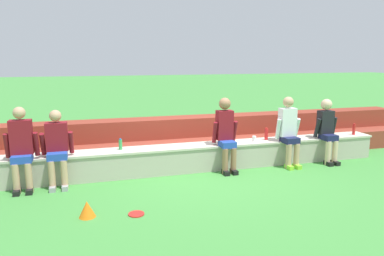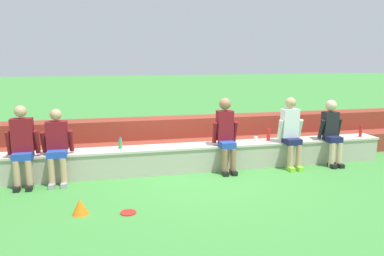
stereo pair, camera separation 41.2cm
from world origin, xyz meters
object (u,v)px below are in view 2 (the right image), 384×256
(person_far_left, at_px, (23,144))
(water_bottle_center_gap, at_px, (268,135))
(sports_cone, at_px, (80,207))
(water_bottle_near_left, at_px, (120,143))
(frisbee, at_px, (128,213))
(person_right_of_center, at_px, (291,131))
(person_center, at_px, (226,133))
(person_left_of_center, at_px, (57,144))
(plastic_cup_left_end, at_px, (256,139))
(water_bottle_near_right, at_px, (361,131))
(person_far_right, at_px, (332,130))

(person_far_left, distance_m, water_bottle_center_gap, 4.68)
(person_far_left, relative_size, sports_cone, 6.03)
(water_bottle_near_left, relative_size, frisbee, 0.92)
(water_bottle_near_left, bearing_deg, person_right_of_center, -5.18)
(person_center, height_order, water_bottle_near_left, person_center)
(person_left_of_center, bearing_deg, person_center, 0.02)
(plastic_cup_left_end, bearing_deg, person_far_left, -177.09)
(water_bottle_near_left, bearing_deg, person_far_left, -169.42)
(person_left_of_center, relative_size, water_bottle_near_left, 6.32)
(plastic_cup_left_end, xyz_separation_m, sports_cone, (-3.35, -1.64, -0.45))
(water_bottle_near_left, height_order, water_bottle_center_gap, water_bottle_center_gap)
(person_far_left, bearing_deg, person_right_of_center, 0.02)
(water_bottle_near_right, xyz_separation_m, water_bottle_center_gap, (-2.13, 0.08, 0.00))
(person_right_of_center, height_order, water_bottle_near_right, person_right_of_center)
(person_right_of_center, bearing_deg, person_far_right, -0.14)
(person_left_of_center, bearing_deg, plastic_cup_left_end, 2.65)
(water_bottle_center_gap, bearing_deg, plastic_cup_left_end, -168.31)
(person_far_left, xyz_separation_m, person_left_of_center, (0.55, 0.04, -0.04))
(person_far_right, relative_size, plastic_cup_left_end, 11.88)
(person_far_right, height_order, sports_cone, person_far_right)
(person_left_of_center, xyz_separation_m, sports_cone, (0.45, -1.47, -0.60))
(person_far_right, xyz_separation_m, plastic_cup_left_end, (-1.58, 0.22, -0.16))
(person_right_of_center, relative_size, water_bottle_center_gap, 5.50)
(person_left_of_center, relative_size, person_right_of_center, 0.93)
(person_right_of_center, relative_size, water_bottle_near_left, 6.80)
(person_far_left, relative_size, person_left_of_center, 1.06)
(person_far_left, xyz_separation_m, water_bottle_center_gap, (4.67, 0.28, -0.12))
(water_bottle_near_left, xyz_separation_m, sports_cone, (-0.64, -1.73, -0.49))
(person_center, relative_size, plastic_cup_left_end, 12.68)
(person_far_left, relative_size, person_center, 0.98)
(water_bottle_near_right, bearing_deg, person_far_right, -166.49)
(frisbee, bearing_deg, person_left_of_center, 125.42)
(person_right_of_center, bearing_deg, plastic_cup_left_end, 161.72)
(person_far_right, bearing_deg, water_bottle_near_right, 13.51)
(water_bottle_near_right, height_order, water_bottle_center_gap, same)
(person_left_of_center, bearing_deg, water_bottle_near_right, 1.47)
(person_center, height_order, person_far_right, person_center)
(person_far_right, xyz_separation_m, water_bottle_center_gap, (-1.28, 0.28, -0.10))
(water_bottle_near_left, xyz_separation_m, water_bottle_center_gap, (3.02, -0.02, 0.02))
(person_far_right, distance_m, plastic_cup_left_end, 1.61)
(person_left_of_center, distance_m, water_bottle_near_left, 1.13)
(person_far_left, relative_size, water_bottle_center_gap, 5.44)
(person_far_left, height_order, person_left_of_center, person_far_left)
(person_far_left, bearing_deg, water_bottle_near_left, 10.58)
(water_bottle_near_left, distance_m, frisbee, 1.94)
(person_left_of_center, height_order, plastic_cup_left_end, person_left_of_center)
(water_bottle_center_gap, distance_m, frisbee, 3.56)
(water_bottle_near_right, distance_m, water_bottle_center_gap, 2.13)
(person_far_right, distance_m, frisbee, 4.59)
(person_far_left, distance_m, water_bottle_near_left, 1.68)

